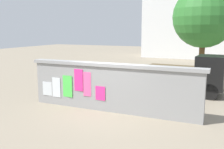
% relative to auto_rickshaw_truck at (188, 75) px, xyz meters
% --- Properties ---
extents(ground, '(60.00, 60.00, 0.00)m').
position_rel_auto_rickshaw_truck_xyz_m(ground, '(-2.19, 4.08, -0.90)').
color(ground, gray).
extents(poster_wall, '(6.73, 0.42, 1.79)m').
position_rel_auto_rickshaw_truck_xyz_m(poster_wall, '(-2.20, -3.92, 0.02)').
color(poster_wall, gray).
rests_on(poster_wall, ground).
extents(auto_rickshaw_truck, '(3.69, 1.73, 1.85)m').
position_rel_auto_rickshaw_truck_xyz_m(auto_rickshaw_truck, '(0.00, 0.00, 0.00)').
color(auto_rickshaw_truck, black).
rests_on(auto_rickshaw_truck, ground).
extents(motorcycle, '(1.90, 0.56, 0.87)m').
position_rel_auto_rickshaw_truck_xyz_m(motorcycle, '(-3.82, -1.23, -0.44)').
color(motorcycle, black).
rests_on(motorcycle, ground).
extents(bicycle_near, '(1.71, 0.44, 0.95)m').
position_rel_auto_rickshaw_truck_xyz_m(bicycle_near, '(-4.67, 0.86, -0.54)').
color(bicycle_near, black).
rests_on(bicycle_near, ground).
extents(person_walking, '(0.47, 0.47, 1.62)m').
position_rel_auto_rickshaw_truck_xyz_m(person_walking, '(-2.42, -2.63, 0.09)').
color(person_walking, purple).
rests_on(person_walking, ground).
extents(tree_roadside, '(4.24, 4.24, 5.99)m').
position_rel_auto_rickshaw_truck_xyz_m(tree_roadside, '(-0.05, 6.78, 2.96)').
color(tree_roadside, brown).
rests_on(tree_roadside, ground).
extents(building_background, '(10.85, 4.46, 8.86)m').
position_rel_auto_rickshaw_truck_xyz_m(building_background, '(-1.92, 17.24, 3.55)').
color(building_background, silver).
rests_on(building_background, ground).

